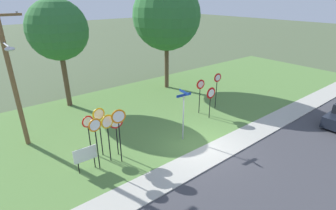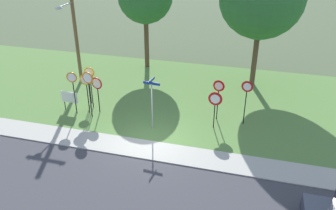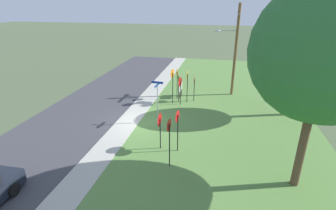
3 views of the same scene
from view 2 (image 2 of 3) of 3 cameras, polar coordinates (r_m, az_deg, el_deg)
ground_plane at (r=18.35m, az=-3.03°, el=-6.00°), size 160.00×160.00×0.00m
road_asphalt at (r=14.84m, az=-9.01°, el=-15.77°), size 44.00×6.40×0.01m
sidewalk_strip at (r=17.70m, az=-3.84°, el=-7.28°), size 44.00×1.60×0.06m
grass_median at (r=23.37m, az=1.54°, el=1.84°), size 44.00×12.00×0.04m
stop_sign_near_left at (r=21.99m, az=-12.92°, el=3.94°), size 0.61×0.13×2.19m
stop_sign_near_right at (r=20.70m, az=-11.58°, el=2.87°), size 0.72×0.16×2.28m
stop_sign_far_left at (r=20.78m, az=-15.40°, el=3.30°), size 0.63×0.12×2.68m
stop_sign_far_center at (r=20.07m, az=-12.97°, el=3.25°), size 0.70×0.14×2.87m
stop_sign_far_right at (r=21.25m, az=-12.71°, el=4.19°), size 0.64×0.11×2.69m
stop_sign_center_tall at (r=20.67m, az=-13.31°, el=3.24°), size 0.70×0.14×2.55m
yield_sign_near_left at (r=19.36m, az=12.81°, el=1.96°), size 0.64×0.13×2.66m
yield_sign_near_right at (r=19.64m, az=8.31°, el=2.32°), size 0.67×0.13×2.46m
yield_sign_far_left at (r=18.83m, az=7.76°, el=0.51°), size 0.78×0.11×2.18m
street_name_post at (r=18.56m, az=-2.67°, el=0.87°), size 0.96×0.81×2.98m
utility_pole at (r=24.82m, az=-15.32°, el=12.82°), size 2.10×2.01×7.76m
notice_board at (r=21.68m, az=-15.93°, el=1.09°), size 1.10×0.08×1.25m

